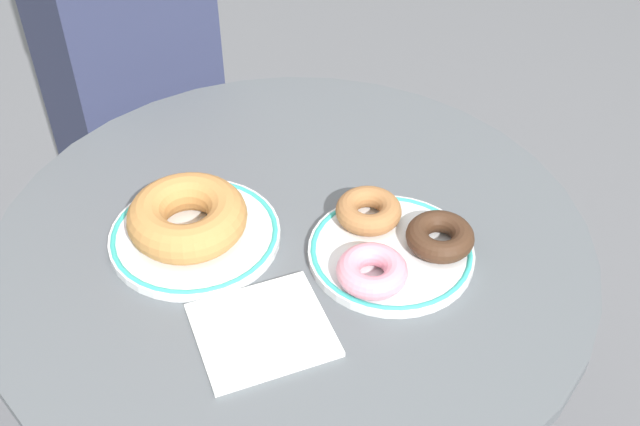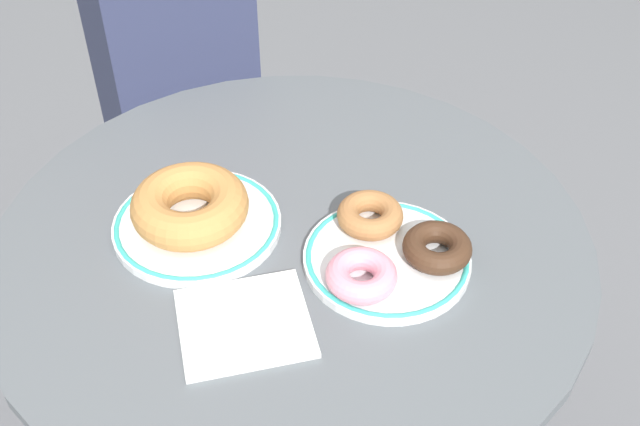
% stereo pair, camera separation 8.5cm
% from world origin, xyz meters
% --- Properties ---
extents(cafe_table, '(0.66, 0.66, 0.71)m').
position_xyz_m(cafe_table, '(0.00, 0.00, 0.48)').
color(cafe_table, '#565B60').
rests_on(cafe_table, ground).
extents(plate_left, '(0.19, 0.19, 0.01)m').
position_xyz_m(plate_left, '(-0.11, -0.00, 0.71)').
color(plate_left, white).
rests_on(plate_left, cafe_table).
extents(plate_right, '(0.18, 0.18, 0.01)m').
position_xyz_m(plate_right, '(0.11, -0.04, 0.71)').
color(plate_right, white).
rests_on(plate_right, cafe_table).
extents(donut_old_fashioned, '(0.18, 0.18, 0.04)m').
position_xyz_m(donut_old_fashioned, '(-0.11, -0.00, 0.74)').
color(donut_old_fashioned, '#BC7F42').
rests_on(donut_old_fashioned, plate_left).
extents(donut_chocolate, '(0.10, 0.10, 0.02)m').
position_xyz_m(donut_chocolate, '(0.16, -0.03, 0.73)').
color(donut_chocolate, '#422819').
rests_on(donut_chocolate, plate_right).
extents(donut_cinnamon, '(0.10, 0.10, 0.02)m').
position_xyz_m(donut_cinnamon, '(0.09, 0.01, 0.73)').
color(donut_cinnamon, '#A36B3D').
rests_on(donut_cinnamon, plate_right).
extents(donut_pink_frosted, '(0.08, 0.08, 0.02)m').
position_xyz_m(donut_pink_frosted, '(0.08, -0.08, 0.73)').
color(donut_pink_frosted, pink).
rests_on(donut_pink_frosted, plate_right).
extents(paper_napkin, '(0.16, 0.15, 0.01)m').
position_xyz_m(paper_napkin, '(-0.03, -0.13, 0.71)').
color(paper_napkin, white).
rests_on(paper_napkin, cafe_table).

